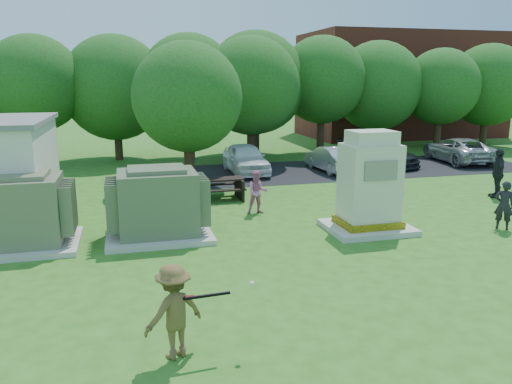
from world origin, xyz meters
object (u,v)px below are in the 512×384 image
object	(u,v)px
car_white	(246,158)
car_silver_b	(458,150)
car_silver_a	(331,159)
person_by_generator	(504,205)
car_dark	(379,153)
transformer_left	(19,213)
person_at_picnic	(258,192)
generator_cabinet	(369,188)
person_walking_right	(498,173)
batter	(174,311)
transformer_right	(158,205)
picnic_table	(218,186)

from	to	relation	value
car_white	car_silver_b	xyz separation A→B (m)	(12.14, 0.21, -0.05)
car_white	car_silver_a	size ratio (longest dim) A/B	1.11
person_by_generator	car_dark	size ratio (longest dim) A/B	0.33
transformer_left	car_silver_b	size ratio (longest dim) A/B	0.62
person_at_picnic	car_white	xyz separation A→B (m)	(1.37, 7.44, -0.03)
generator_cabinet	car_white	xyz separation A→B (m)	(-1.38, 10.17, -0.61)
person_at_picnic	car_dark	xyz separation A→B (m)	(8.72, 7.73, -0.09)
person_walking_right	car_silver_b	distance (m)	8.63
batter	person_walking_right	xyz separation A→B (m)	(13.26, 8.36, 0.16)
transformer_left	car_white	bearing A→B (deg)	47.28
transformer_right	person_walking_right	world-z (taller)	transformer_right
car_silver_a	car_silver_b	world-z (taller)	car_silver_b
person_by_generator	car_silver_a	bearing A→B (deg)	-44.93
car_silver_a	transformer_left	bearing A→B (deg)	31.76
picnic_table	transformer_left	bearing A→B (deg)	-146.24
car_silver_b	transformer_left	bearing A→B (deg)	31.19
car_dark	car_silver_b	world-z (taller)	car_silver_b
batter	car_silver_a	world-z (taller)	batter
person_by_generator	person_walking_right	xyz separation A→B (m)	(2.79, 3.63, 0.21)
transformer_right	generator_cabinet	size ratio (longest dim) A/B	0.99
person_at_picnic	person_by_generator	bearing A→B (deg)	-24.40
person_by_generator	car_silver_a	size ratio (longest dim) A/B	0.39
transformer_right	person_at_picnic	bearing A→B (deg)	27.42
person_by_generator	car_silver_a	xyz separation A→B (m)	(-1.17, 10.54, -0.12)
picnic_table	batter	world-z (taller)	batter
car_dark	car_silver_b	bearing A→B (deg)	-24.05
picnic_table	person_at_picnic	xyz separation A→B (m)	(0.93, -2.37, 0.24)
picnic_table	car_silver_a	world-z (taller)	car_silver_a
batter	person_by_generator	xyz separation A→B (m)	(10.47, 4.73, -0.05)
person_walking_right	car_silver_a	bearing A→B (deg)	-124.82
transformer_right	picnic_table	size ratio (longest dim) A/B	1.56
person_walking_right	car_white	size ratio (longest dim) A/B	0.45
person_at_picnic	car_silver_b	bearing A→B (deg)	33.45
car_dark	car_silver_a	bearing A→B (deg)	172.55
picnic_table	person_walking_right	size ratio (longest dim) A/B	0.99
transformer_right	car_dark	size ratio (longest dim) A/B	0.65
transformer_left	batter	size ratio (longest dim) A/B	1.85
car_white	generator_cabinet	bearing A→B (deg)	-82.38
batter	person_at_picnic	xyz separation A→B (m)	(3.65, 8.40, -0.05)
person_walking_right	car_silver_a	size ratio (longest dim) A/B	0.50
transformer_left	car_silver_b	bearing A→B (deg)	24.56
generator_cabinet	person_walking_right	bearing A→B (deg)	21.39
car_white	person_at_picnic	bearing A→B (deg)	-100.55
person_at_picnic	car_silver_a	xyz separation A→B (m)	(5.65, 6.87, -0.12)
car_silver_a	batter	bearing A→B (deg)	56.34
car_white	picnic_table	bearing A→B (deg)	-114.50
car_silver_b	person_walking_right	bearing A→B (deg)	69.76
picnic_table	car_silver_b	world-z (taller)	car_silver_b
person_by_generator	picnic_table	bearing A→B (deg)	0.78
transformer_left	car_dark	xyz separation A→B (m)	(15.88, 9.52, -0.30)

